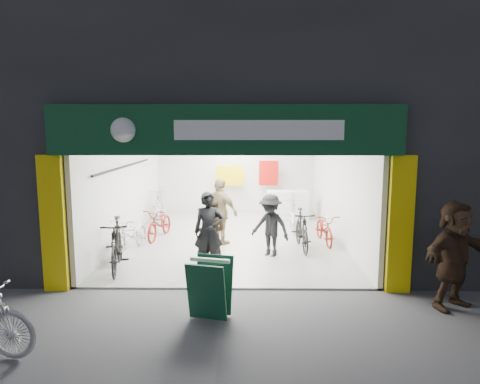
{
  "coord_description": "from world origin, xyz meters",
  "views": [
    {
      "loc": [
        0.37,
        -7.87,
        3.05
      ],
      "look_at": [
        0.24,
        1.5,
        1.69
      ],
      "focal_mm": 32.0,
      "sensor_mm": 36.0,
      "label": 1
    }
  ],
  "objects": [
    {
      "name": "ground",
      "position": [
        0.0,
        0.0,
        0.0
      ],
      "size": [
        60.0,
        60.0,
        0.0
      ],
      "primitive_type": "plane",
      "color": "#56565B",
      "rests_on": "ground"
    },
    {
      "name": "building",
      "position": [
        0.91,
        4.99,
        4.31
      ],
      "size": [
        17.0,
        10.27,
        8.0
      ],
      "color": "#232326",
      "rests_on": "ground"
    },
    {
      "name": "bike_left_front",
      "position": [
        -2.5,
        2.55,
        0.45
      ],
      "size": [
        0.91,
        1.8,
        0.9
      ],
      "primitive_type": "imported",
      "rotation": [
        0.0,
        0.0,
        -0.19
      ],
      "color": "#B1B1B6",
      "rests_on": "ground"
    },
    {
      "name": "bike_left_midfront",
      "position": [
        -2.44,
        1.11,
        0.58
      ],
      "size": [
        0.91,
        1.98,
        1.15
      ],
      "primitive_type": "imported",
      "rotation": [
        0.0,
        0.0,
        0.2
      ],
      "color": "black",
      "rests_on": "ground"
    },
    {
      "name": "bike_left_midback",
      "position": [
        -2.04,
        3.86,
        0.44
      ],
      "size": [
        0.85,
        1.76,
        0.88
      ],
      "primitive_type": "imported",
      "rotation": [
        0.0,
        0.0,
        -0.16
      ],
      "color": "maroon",
      "rests_on": "ground"
    },
    {
      "name": "bike_left_back",
      "position": [
        -2.5,
        6.12,
        0.58
      ],
      "size": [
        0.75,
        1.99,
        1.17
      ],
      "primitive_type": "imported",
      "rotation": [
        0.0,
        0.0,
        0.1
      ],
      "color": "#A7A6AB",
      "rests_on": "ground"
    },
    {
      "name": "bike_right_front",
      "position": [
        1.8,
        2.78,
        0.52
      ],
      "size": [
        0.56,
        1.76,
        1.05
      ],
      "primitive_type": "imported",
      "rotation": [
        0.0,
        0.0,
        0.04
      ],
      "color": "black",
      "rests_on": "ground"
    },
    {
      "name": "bike_right_mid",
      "position": [
        2.5,
        3.41,
        0.42
      ],
      "size": [
        0.67,
        1.63,
        0.84
      ],
      "primitive_type": "imported",
      "rotation": [
        0.0,
        0.0,
        0.07
      ],
      "color": "maroon",
      "rests_on": "ground"
    },
    {
      "name": "bike_right_back",
      "position": [
        1.8,
        4.89,
        0.55
      ],
      "size": [
        0.63,
        1.87,
        1.11
      ],
      "primitive_type": "imported",
      "rotation": [
        0.0,
        0.0,
        -0.06
      ],
      "color": "#B5B5BA",
      "rests_on": "ground"
    },
    {
      "name": "customer_a",
      "position": [
        -0.44,
        1.2,
        0.87
      ],
      "size": [
        0.66,
        0.45,
        1.73
      ],
      "primitive_type": "imported",
      "rotation": [
        0.0,
        0.0,
        0.06
      ],
      "color": "black",
      "rests_on": "ground"
    },
    {
      "name": "customer_b",
      "position": [
        -0.43,
        1.65,
        0.75
      ],
      "size": [
        0.78,
        0.64,
        1.5
      ],
      "primitive_type": "imported",
      "rotation": [
        0.0,
        0.0,
        3.04
      ],
      "color": "#332517",
      "rests_on": "ground"
    },
    {
      "name": "customer_c",
      "position": [
        0.96,
        2.14,
        0.77
      ],
      "size": [
        1.14,
        1.02,
        1.54
      ],
      "primitive_type": "imported",
      "rotation": [
        0.0,
        0.0,
        -0.58
      ],
      "color": "black",
      "rests_on": "ground"
    },
    {
      "name": "customer_d",
      "position": [
        -0.29,
        3.21,
        0.9
      ],
      "size": [
        1.12,
        0.97,
        1.8
      ],
      "primitive_type": "imported",
      "rotation": [
        0.0,
        0.0,
        2.53
      ],
      "color": "#88724F",
      "rests_on": "ground"
    },
    {
      "name": "pedestrian_far",
      "position": [
        3.94,
        -0.75,
        0.94
      ],
      "size": [
        1.79,
        1.33,
        1.88
      ],
      "primitive_type": "imported",
      "rotation": [
        0.0,
        0.0,
        0.51
      ],
      "color": "#39261A",
      "rests_on": "ground"
    },
    {
      "name": "sandwich_board",
      "position": [
        -0.2,
        -1.25,
        0.54
      ],
      "size": [
        0.76,
        0.77,
        0.97
      ],
      "rotation": [
        0.0,
        0.0,
        -0.24
      ],
      "color": "#10432A",
      "rests_on": "ground"
    }
  ]
}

